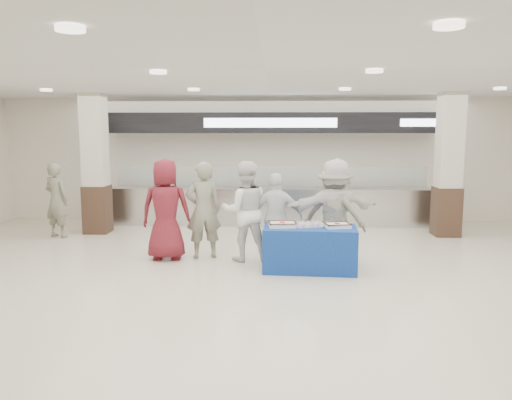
{
  "coord_description": "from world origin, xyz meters",
  "views": [
    {
      "loc": [
        0.17,
        -7.09,
        2.36
      ],
      "look_at": [
        -0.2,
        1.6,
        1.15
      ],
      "focal_mm": 35.0,
      "sensor_mm": 36.0,
      "label": 1
    }
  ],
  "objects_px": {
    "chef_tall": "(245,211)",
    "civilian_white": "(335,210)",
    "sheet_cake_left": "(282,224)",
    "soldier_bg": "(57,200)",
    "civilian_maroon": "(166,210)",
    "cupcake_tray": "(308,225)",
    "soldier_b": "(334,213)",
    "sheet_cake_right": "(337,225)",
    "chef_short": "(276,217)",
    "display_table": "(310,249)",
    "soldier_a": "(203,210)"
  },
  "relations": [
    {
      "from": "sheet_cake_left",
      "to": "sheet_cake_right",
      "type": "bearing_deg",
      "value": -1.31
    },
    {
      "from": "sheet_cake_right",
      "to": "chef_short",
      "type": "xyz_separation_m",
      "value": [
        -1.02,
        0.66,
        0.01
      ]
    },
    {
      "from": "display_table",
      "to": "civilian_white",
      "type": "xyz_separation_m",
      "value": [
        0.48,
        0.64,
        0.57
      ]
    },
    {
      "from": "civilian_maroon",
      "to": "soldier_bg",
      "type": "height_order",
      "value": "civilian_maroon"
    },
    {
      "from": "civilian_maroon",
      "to": "soldier_b",
      "type": "relative_size",
      "value": 1.05
    },
    {
      "from": "cupcake_tray",
      "to": "soldier_a",
      "type": "distance_m",
      "value": 2.03
    },
    {
      "from": "sheet_cake_right",
      "to": "soldier_bg",
      "type": "height_order",
      "value": "soldier_bg"
    },
    {
      "from": "soldier_b",
      "to": "soldier_bg",
      "type": "bearing_deg",
      "value": -1.18
    },
    {
      "from": "cupcake_tray",
      "to": "soldier_b",
      "type": "relative_size",
      "value": 0.28
    },
    {
      "from": "display_table",
      "to": "civilian_maroon",
      "type": "xyz_separation_m",
      "value": [
        -2.59,
        0.64,
        0.56
      ]
    },
    {
      "from": "chef_short",
      "to": "soldier_bg",
      "type": "bearing_deg",
      "value": -22.56
    },
    {
      "from": "civilian_white",
      "to": "sheet_cake_left",
      "type": "bearing_deg",
      "value": 18.71
    },
    {
      "from": "sheet_cake_left",
      "to": "chef_tall",
      "type": "xyz_separation_m",
      "value": [
        -0.67,
        0.64,
        0.11
      ]
    },
    {
      "from": "sheet_cake_right",
      "to": "civilian_white",
      "type": "bearing_deg",
      "value": 87.3
    },
    {
      "from": "chef_tall",
      "to": "chef_short",
      "type": "bearing_deg",
      "value": 171.7
    },
    {
      "from": "chef_short",
      "to": "sheet_cake_right",
      "type": "bearing_deg",
      "value": 144.89
    },
    {
      "from": "cupcake_tray",
      "to": "chef_short",
      "type": "height_order",
      "value": "chef_short"
    },
    {
      "from": "soldier_b",
      "to": "civilian_white",
      "type": "xyz_separation_m",
      "value": [
        0.01,
        0.0,
        0.05
      ]
    },
    {
      "from": "sheet_cake_left",
      "to": "civilian_white",
      "type": "relative_size",
      "value": 0.26
    },
    {
      "from": "chef_short",
      "to": "display_table",
      "type": "bearing_deg",
      "value": 129.59
    },
    {
      "from": "display_table",
      "to": "soldier_a",
      "type": "xyz_separation_m",
      "value": [
        -1.92,
        0.77,
        0.53
      ]
    },
    {
      "from": "soldier_b",
      "to": "chef_short",
      "type": "bearing_deg",
      "value": 15.89
    },
    {
      "from": "soldier_a",
      "to": "soldier_b",
      "type": "relative_size",
      "value": 1.01
    },
    {
      "from": "civilian_maroon",
      "to": "soldier_b",
      "type": "bearing_deg",
      "value": 178.53
    },
    {
      "from": "soldier_a",
      "to": "soldier_b",
      "type": "distance_m",
      "value": 2.4
    },
    {
      "from": "chef_tall",
      "to": "soldier_bg",
      "type": "bearing_deg",
      "value": -31.17
    },
    {
      "from": "soldier_b",
      "to": "soldier_bg",
      "type": "height_order",
      "value": "soldier_b"
    },
    {
      "from": "sheet_cake_right",
      "to": "civilian_maroon",
      "type": "distance_m",
      "value": 3.12
    },
    {
      "from": "civilian_white",
      "to": "cupcake_tray",
      "type": "bearing_deg",
      "value": 34.61
    },
    {
      "from": "soldier_bg",
      "to": "display_table",
      "type": "bearing_deg",
      "value": 176.38
    },
    {
      "from": "sheet_cake_left",
      "to": "soldier_bg",
      "type": "bearing_deg",
      "value": 153.7
    },
    {
      "from": "cupcake_tray",
      "to": "chef_tall",
      "type": "distance_m",
      "value": 1.27
    },
    {
      "from": "sheet_cake_left",
      "to": "soldier_bg",
      "type": "xyz_separation_m",
      "value": [
        -4.97,
        2.46,
        0.04
      ]
    },
    {
      "from": "chef_tall",
      "to": "chef_short",
      "type": "distance_m",
      "value": 0.58
    },
    {
      "from": "sheet_cake_left",
      "to": "cupcake_tray",
      "type": "relative_size",
      "value": 0.97
    },
    {
      "from": "display_table",
      "to": "cupcake_tray",
      "type": "bearing_deg",
      "value": 154.36
    },
    {
      "from": "display_table",
      "to": "soldier_bg",
      "type": "xyz_separation_m",
      "value": [
        -5.44,
        2.46,
        0.46
      ]
    },
    {
      "from": "chef_tall",
      "to": "civilian_maroon",
      "type": "bearing_deg",
      "value": -8.3
    },
    {
      "from": "display_table",
      "to": "chef_short",
      "type": "relative_size",
      "value": 0.96
    },
    {
      "from": "sheet_cake_left",
      "to": "civilian_maroon",
      "type": "height_order",
      "value": "civilian_maroon"
    },
    {
      "from": "sheet_cake_right",
      "to": "soldier_b",
      "type": "relative_size",
      "value": 0.26
    },
    {
      "from": "sheet_cake_right",
      "to": "civilian_white",
      "type": "distance_m",
      "value": 0.68
    },
    {
      "from": "civilian_maroon",
      "to": "soldier_a",
      "type": "bearing_deg",
      "value": -170.51
    },
    {
      "from": "civilian_white",
      "to": "civilian_maroon",
      "type": "bearing_deg",
      "value": -15.29
    },
    {
      "from": "chef_tall",
      "to": "civilian_white",
      "type": "distance_m",
      "value": 1.62
    },
    {
      "from": "sheet_cake_right",
      "to": "cupcake_tray",
      "type": "height_order",
      "value": "sheet_cake_right"
    },
    {
      "from": "cupcake_tray",
      "to": "chef_tall",
      "type": "bearing_deg",
      "value": 150.62
    },
    {
      "from": "soldier_b",
      "to": "sheet_cake_right",
      "type": "bearing_deg",
      "value": 104.06
    },
    {
      "from": "sheet_cake_right",
      "to": "chef_short",
      "type": "relative_size",
      "value": 0.29
    },
    {
      "from": "display_table",
      "to": "cupcake_tray",
      "type": "distance_m",
      "value": 0.41
    }
  ]
}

